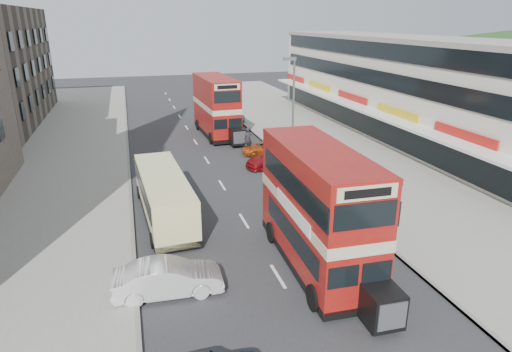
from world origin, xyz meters
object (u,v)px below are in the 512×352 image
object	(u,v)px
coach	(164,194)
car_left_front	(168,278)
cyclist	(248,145)
car_right_b	(264,148)
car_right_a	(274,159)
bus_main	(318,209)
pedestrian_near	(328,164)
street_lamp	(292,102)
bus_second	(216,106)
car_right_c	(228,119)

from	to	relation	value
coach	car_left_front	size ratio (longest dim) A/B	2.07
car_left_front	cyclist	distance (m)	20.66
car_right_b	car_right_a	bearing A→B (deg)	-2.48
bus_main	car_left_front	world-z (taller)	bus_main
pedestrian_near	cyclist	distance (m)	8.25
street_lamp	bus_second	bearing A→B (deg)	112.08
car_right_a	car_right_b	xyz separation A→B (m)	(0.33, 3.48, -0.11)
bus_main	car_right_b	bearing A→B (deg)	-98.03
street_lamp	cyclist	xyz separation A→B (m)	(-2.81, 2.83, -4.01)
coach	car_right_a	distance (m)	11.42
car_left_front	pedestrian_near	world-z (taller)	pedestrian_near
car_right_c	bus_second	bearing A→B (deg)	-32.31
bus_main	car_right_c	world-z (taller)	bus_main
car_right_b	car_left_front	bearing A→B (deg)	-25.20
car_left_front	street_lamp	bearing A→B (deg)	-32.57
car_right_c	street_lamp	bearing A→B (deg)	1.22
car_right_c	coach	bearing A→B (deg)	-27.63
car_left_front	cyclist	bearing A→B (deg)	-21.60
street_lamp	bus_second	xyz separation A→B (m)	(-4.06, 10.00, -1.91)
bus_second	car_right_b	size ratio (longest dim) A/B	2.57
pedestrian_near	cyclist	bearing A→B (deg)	-58.02
coach	car_right_c	world-z (taller)	coach
street_lamp	car_right_b	bearing A→B (deg)	123.30
street_lamp	bus_second	size ratio (longest dim) A/B	0.82
car_left_front	car_right_c	world-z (taller)	car_left_front
coach	car_right_b	distance (m)	14.08
bus_main	car_right_b	distance (m)	18.31
bus_second	coach	distance (m)	19.51
car_right_a	pedestrian_near	world-z (taller)	pedestrian_near
car_right_a	pedestrian_near	xyz separation A→B (m)	(3.01, -3.25, 0.36)
street_lamp	car_right_a	distance (m)	4.68
coach	car_right_a	size ratio (longest dim) A/B	2.08
coach	pedestrian_near	bearing A→B (deg)	14.69
bus_second	car_right_a	distance (m)	11.58
car_right_c	cyclist	size ratio (longest dim) A/B	1.58
car_left_front	car_right_c	bearing A→B (deg)	-14.50
bus_main	pedestrian_near	bearing A→B (deg)	-115.51
pedestrian_near	cyclist	size ratio (longest dim) A/B	0.76
bus_second	coach	xyz separation A→B (m)	(-6.69, -18.27, -1.45)
car_right_c	car_left_front	bearing A→B (deg)	-23.49
coach	cyclist	xyz separation A→B (m)	(7.94, 11.10, -0.65)
street_lamp	coach	world-z (taller)	street_lamp
coach	bus_main	bearing A→B (deg)	-53.00
car_right_a	street_lamp	bearing A→B (deg)	114.17
car_right_b	pedestrian_near	distance (m)	7.26
bus_second	car_right_c	distance (m)	5.40
coach	cyclist	distance (m)	13.66
cyclist	coach	bearing A→B (deg)	-122.99
bus_main	car_right_c	xyz separation A→B (m)	(2.64, 29.99, -2.24)
car_right_a	car_right_c	distance (m)	15.56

